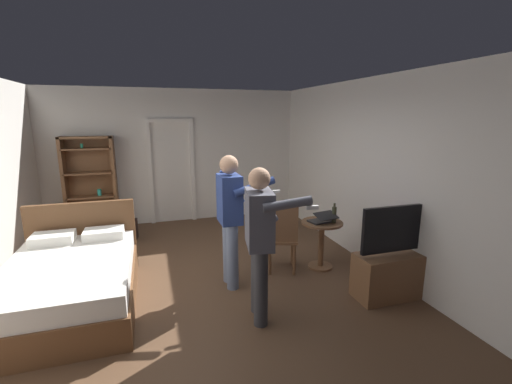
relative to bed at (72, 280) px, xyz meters
name	(u,v)px	position (x,y,z in m)	size (l,w,h in m)	color
ground_plane	(201,290)	(1.48, -0.12, -0.30)	(6.94, 6.94, 0.00)	brown
wall_back	(176,157)	(1.48, 3.10, 1.06)	(5.28, 0.12, 2.72)	silver
wall_right	(380,175)	(4.07, -0.12, 1.06)	(0.12, 6.55, 2.72)	silver
doorway_frame	(171,164)	(1.38, 3.02, 0.92)	(0.93, 0.08, 2.13)	white
bed	(72,280)	(0.00, 0.00, 0.00)	(1.39, 2.05, 1.02)	brown
bookshelf	(91,181)	(-0.14, 2.87, 0.67)	(0.92, 0.32, 1.82)	brown
tv_flatscreen	(393,269)	(3.71, -0.96, 0.05)	(0.96, 0.40, 1.16)	brown
side_table	(321,237)	(3.26, 0.04, 0.16)	(0.59, 0.59, 0.70)	brown
laptop	(322,219)	(3.24, 0.00, 0.45)	(0.38, 0.38, 0.16)	black
bottle_on_table	(334,214)	(3.40, -0.04, 0.52)	(0.06, 0.06, 0.28)	#3E4029
wooden_chair	(282,235)	(2.66, 0.08, 0.24)	(0.53, 0.53, 0.99)	brown
person_blue_shirt	(260,233)	(2.01, -0.92, 0.67)	(0.65, 0.70, 1.67)	#333338
person_striped_shirt	(231,213)	(1.89, -0.08, 0.68)	(0.71, 0.53, 1.71)	slate
suitcase_dark	(121,231)	(0.40, 2.10, -0.12)	(0.51, 0.31, 0.37)	black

